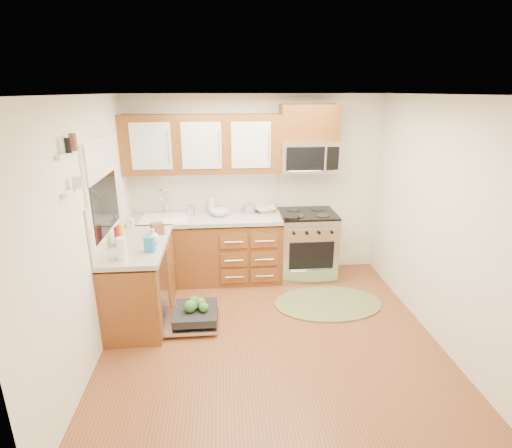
{
  "coord_description": "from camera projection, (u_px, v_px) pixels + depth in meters",
  "views": [
    {
      "loc": [
        -0.48,
        -3.71,
        2.53
      ],
      "look_at": [
        -0.08,
        0.85,
        1.0
      ],
      "focal_mm": 28.0,
      "sensor_mm": 36.0,
      "label": 1
    }
  ],
  "objects": [
    {
      "name": "wall_right",
      "position": [
        441.0,
        222.0,
        4.09
      ],
      "size": [
        0.04,
        3.5,
        2.5
      ],
      "primitive_type": "cube",
      "color": "silver",
      "rests_on": "ground"
    },
    {
      "name": "blue_carton",
      "position": [
        150.0,
        245.0,
        4.16
      ],
      "size": [
        0.12,
        0.09,
        0.17
      ],
      "primitive_type": "cube",
      "rotation": [
        0.0,
        0.0,
        -0.25
      ],
      "color": "#2A7FC5",
      "rests_on": "countertop_left"
    },
    {
      "name": "countertop_left",
      "position": [
        137.0,
        245.0,
        4.44
      ],
      "size": [
        0.64,
        1.27,
        0.05
      ],
      "primitive_type": "cube",
      "color": "#9E9B91",
      "rests_on": "base_cabinet_left"
    },
    {
      "name": "cup",
      "position": [
        271.0,
        207.0,
        5.61
      ],
      "size": [
        0.13,
        0.13,
        0.1
      ],
      "primitive_type": "imported",
      "rotation": [
        0.0,
        0.0,
        -0.04
      ],
      "color": "#999999",
      "rests_on": "countertop_back"
    },
    {
      "name": "base_cabinet_back",
      "position": [
        206.0,
        251.0,
        5.52
      ],
      "size": [
        2.05,
        0.6,
        0.85
      ],
      "primitive_type": "cube",
      "color": "brown",
      "rests_on": "ground"
    },
    {
      "name": "mustard_bottle",
      "position": [
        121.0,
        234.0,
        4.36
      ],
      "size": [
        0.1,
        0.1,
        0.23
      ],
      "primitive_type": "cylinder",
      "rotation": [
        0.0,
        0.0,
        0.43
      ],
      "color": "yellow",
      "rests_on": "countertop_left"
    },
    {
      "name": "wooden_box",
      "position": [
        157.0,
        229.0,
        4.68
      ],
      "size": [
        0.17,
        0.15,
        0.14
      ],
      "primitive_type": "cube",
      "rotation": [
        0.0,
        0.0,
        0.42
      ],
      "color": "brown",
      "rests_on": "countertop_left"
    },
    {
      "name": "paper_towel_roll",
      "position": [
        122.0,
        248.0,
        3.98
      ],
      "size": [
        0.14,
        0.14,
        0.23
      ],
      "primitive_type": "cylinder",
      "rotation": [
        0.0,
        0.0,
        -0.43
      ],
      "color": "white",
      "rests_on": "countertop_left"
    },
    {
      "name": "backsplash_back",
      "position": [
        205.0,
        191.0,
        5.54
      ],
      "size": [
        2.05,
        0.02,
        0.57
      ],
      "primitive_type": "cube",
      "color": "beige",
      "rests_on": "ground"
    },
    {
      "name": "wall_back",
      "position": [
        256.0,
        187.0,
        5.6
      ],
      "size": [
        3.5,
        0.04,
        2.5
      ],
      "primitive_type": "cube",
      "color": "silver",
      "rests_on": "ground"
    },
    {
      "name": "wall_left",
      "position": [
        90.0,
        232.0,
        3.81
      ],
      "size": [
        0.04,
        3.5,
        2.5
      ],
      "primitive_type": "cube",
      "color": "silver",
      "rests_on": "ground"
    },
    {
      "name": "upper_cabinets",
      "position": [
        202.0,
        144.0,
        5.18
      ],
      "size": [
        2.05,
        0.35,
        0.75
      ],
      "primitive_type": null,
      "color": "brown",
      "rests_on": "ground"
    },
    {
      "name": "skillet",
      "position": [
        291.0,
        217.0,
        5.18
      ],
      "size": [
        0.27,
        0.27,
        0.04
      ],
      "primitive_type": "cylinder",
      "rotation": [
        0.0,
        0.0,
        0.2
      ],
      "color": "black",
      "rests_on": "range"
    },
    {
      "name": "base_cabinet_left",
      "position": [
        140.0,
        284.0,
        4.59
      ],
      "size": [
        0.6,
        1.25,
        0.85
      ],
      "primitive_type": "cube",
      "color": "brown",
      "rests_on": "ground"
    },
    {
      "name": "shelf_upper",
      "position": [
        67.0,
        154.0,
        3.22
      ],
      "size": [
        0.04,
        0.4,
        0.03
      ],
      "primitive_type": "cube",
      "color": "white",
      "rests_on": "ground"
    },
    {
      "name": "range",
      "position": [
        307.0,
        245.0,
        5.6
      ],
      "size": [
        0.76,
        0.64,
        0.95
      ],
      "primitive_type": null,
      "color": "silver",
      "rests_on": "ground"
    },
    {
      "name": "countertop_back",
      "position": [
        205.0,
        219.0,
        5.36
      ],
      "size": [
        2.07,
        0.64,
        0.05
      ],
      "primitive_type": "cube",
      "color": "#9E9B91",
      "rests_on": "base_cabinet_back"
    },
    {
      "name": "canister",
      "position": [
        191.0,
        210.0,
        5.38
      ],
      "size": [
        0.1,
        0.1,
        0.16
      ],
      "primitive_type": "cylinder",
      "rotation": [
        0.0,
        0.0,
        -0.0
      ],
      "color": "silver",
      "rests_on": "countertop_back"
    },
    {
      "name": "window_blind",
      "position": [
        101.0,
        158.0,
        4.08
      ],
      "size": [
        0.02,
        0.96,
        0.4
      ],
      "primitive_type": "cube",
      "color": "white",
      "rests_on": "ground"
    },
    {
      "name": "microwave",
      "position": [
        308.0,
        156.0,
        5.33
      ],
      "size": [
        0.76,
        0.38,
        0.4
      ],
      "primitive_type": null,
      "color": "silver",
      "rests_on": "ground"
    },
    {
      "name": "soap_bottle_a",
      "position": [
        211.0,
        203.0,
        5.52
      ],
      "size": [
        0.11,
        0.11,
        0.26
      ],
      "primitive_type": "imported",
      "rotation": [
        0.0,
        0.0,
        0.07
      ],
      "color": "#999999",
      "rests_on": "countertop_back"
    },
    {
      "name": "bowl_a",
      "position": [
        265.0,
        209.0,
        5.56
      ],
      "size": [
        0.34,
        0.34,
        0.07
      ],
      "primitive_type": "imported",
      "rotation": [
        0.0,
        0.0,
        0.19
      ],
      "color": "#999999",
      "rests_on": "countertop_back"
    },
    {
      "name": "backsplash_left",
      "position": [
        107.0,
        219.0,
        4.32
      ],
      "size": [
        0.02,
        1.25,
        0.57
      ],
      "primitive_type": "cube",
      "color": "beige",
      "rests_on": "ground"
    },
    {
      "name": "stock_pot",
      "position": [
        249.0,
        209.0,
        5.51
      ],
      "size": [
        0.22,
        0.22,
        0.11
      ],
      "primitive_type": "cylinder",
      "rotation": [
        0.0,
        0.0,
        0.21
      ],
      "color": "silver",
      "rests_on": "countertop_back"
    },
    {
      "name": "window",
      "position": [
        102.0,
        189.0,
        4.18
      ],
      "size": [
        0.03,
        1.05,
        1.05
      ],
      "primitive_type": null,
      "color": "white",
      "rests_on": "ground"
    },
    {
      "name": "sink",
      "position": [
        166.0,
        227.0,
        5.33
      ],
      "size": [
        0.62,
        0.5,
        0.26
      ],
      "primitive_type": null,
      "color": "white",
      "rests_on": "ground"
    },
    {
      "name": "shelf_lower",
      "position": [
        73.0,
        190.0,
        3.32
      ],
      "size": [
        0.04,
        0.4,
        0.03
      ],
      "primitive_type": "cube",
      "color": "white",
      "rests_on": "ground"
    },
    {
      "name": "red_bottle",
      "position": [
        117.0,
        237.0,
        4.3
      ],
      "size": [
        0.08,
        0.08,
        0.22
      ],
      "primitive_type": "cylinder",
      "rotation": [
        0.0,
        0.0,
        -0.36
      ],
      "color": "#B70F1C",
      "rests_on": "countertop_left"
    },
    {
      "name": "bowl_b",
      "position": [
        220.0,
        213.0,
        5.4
      ],
      "size": [
        0.29,
        0.29,
        0.08
      ],
      "primitive_type": "imported",
      "rotation": [
        0.0,
        0.0,
        -0.14
      ],
      "color": "#999999",
      "rests_on": "countertop_back"
    },
    {
      "name": "dishwasher",
      "position": [
        192.0,
        316.0,
        4.53
      ],
      "size": [
        0.7,
        0.6,
        0.2
      ],
      "primitive_type": null,
      "color": "silver",
      "rests_on": "ground"
    },
    {
      "name": "soap_bottle_c",
      "position": [
        153.0,
        236.0,
        4.39
      ],
      "size": [
        0.16,
        0.16,
        0.18
      ],
      "primitive_type": "imported",
      "rotation": [
        0.0,
        0.0,
        -0.19
      ],
      "color": "#999999",
      "rests_on": "countertop_left"
    },
    {
      "name": "wall_front",
      "position": [
        309.0,
        325.0,
        2.3
      ],
      "size": [
        3.5,
        0.04,
        2.5
      ],
      "primitive_type": "cube",
      "color": "silver",
      "rests_on": "ground"
    },
    {
      "name": "cabinet_over_mw",
      "position": [
        309.0,
        123.0,
        5.21
      ],
      "size": [
        0.76,
        0.35,
        0.47
      ],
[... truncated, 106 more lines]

